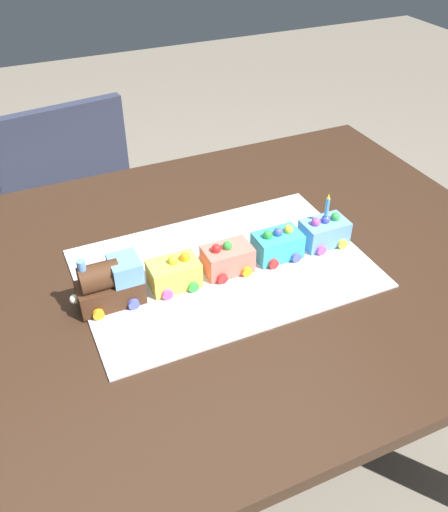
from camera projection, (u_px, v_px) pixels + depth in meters
name	position (u px, v px, depth m)	size (l,w,h in m)	color
ground_plane	(213.00, 464.00, 1.60)	(8.00, 8.00, 0.00)	gray
dining_table	(209.00, 306.00, 1.21)	(1.40, 1.00, 0.74)	#382316
chair	(65.00, 205.00, 1.85)	(0.45, 0.45, 0.86)	#2D3347
cake_board	(224.00, 268.00, 1.14)	(0.60, 0.40, 0.00)	silver
cake_locomotive	(110.00, 283.00, 1.03)	(0.14, 0.08, 0.12)	#472816
cake_car_flatbed_lemon	(174.00, 273.00, 1.08)	(0.10, 0.08, 0.07)	#F4E04C
cake_car_tanker_coral	(227.00, 259.00, 1.12)	(0.10, 0.08, 0.07)	#F27260
cake_car_hopper_turquoise	(277.00, 245.00, 1.16)	(0.10, 0.08, 0.07)	#38B7C6
cake_car_caboose_sky_blue	(324.00, 232.00, 1.20)	(0.10, 0.08, 0.07)	#669EEA
birthday_candle	(327.00, 205.00, 1.15)	(0.01, 0.01, 0.06)	#4CA5E5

